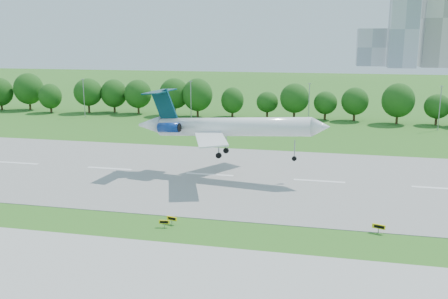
# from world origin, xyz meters

# --- Properties ---
(ground) EXTENTS (600.00, 600.00, 0.00)m
(ground) POSITION_xyz_m (0.00, 0.00, 0.00)
(ground) COLOR #276119
(ground) RESTS_ON ground
(runway) EXTENTS (400.00, 45.00, 0.08)m
(runway) POSITION_xyz_m (0.00, 25.00, 0.04)
(runway) COLOR gray
(runway) RESTS_ON ground
(taxiway) EXTENTS (400.00, 23.00, 0.08)m
(taxiway) POSITION_xyz_m (0.00, -18.00, 0.04)
(taxiway) COLOR #ADADA8
(taxiway) RESTS_ON ground
(tree_line) EXTENTS (288.40, 8.40, 10.40)m
(tree_line) POSITION_xyz_m (0.00, 92.00, 6.19)
(tree_line) COLOR #382314
(tree_line) RESTS_ON ground
(light_poles) EXTENTS (175.90, 0.25, 12.19)m
(light_poles) POSITION_xyz_m (-2.50, 82.00, 6.34)
(light_poles) COLOR gray
(light_poles) RESTS_ON ground
(skyline) EXTENTS (127.00, 52.00, 80.00)m
(skyline) POSITION_xyz_m (100.16, 390.61, 30.46)
(skyline) COLOR #B2B2B7
(skyline) RESTS_ON ground
(airliner) EXTENTS (36.34, 26.27, 11.90)m
(airliner) POSITION_xyz_m (2.50, 25.20, 9.25)
(airliner) COLOR white
(airliner) RESTS_ON ground
(taxi_sign_left) EXTENTS (1.46, 0.34, 1.02)m
(taxi_sign_left) POSITION_xyz_m (0.40, -1.62, 0.75)
(taxi_sign_left) COLOR gray
(taxi_sign_left) RESTS_ON ground
(taxi_sign_centre) EXTENTS (1.55, 0.55, 1.09)m
(taxi_sign_centre) POSITION_xyz_m (1.02, -0.28, 0.80)
(taxi_sign_centre) COLOR gray
(taxi_sign_centre) RESTS_ON ground
(taxi_sign_right) EXTENTS (1.69, 0.70, 1.20)m
(taxi_sign_right) POSITION_xyz_m (28.32, 2.48, 0.89)
(taxi_sign_right) COLOR gray
(taxi_sign_right) RESTS_ON ground
(service_vehicle_a) EXTENTS (3.39, 1.87, 1.06)m
(service_vehicle_a) POSITION_xyz_m (-16.38, 82.25, 0.53)
(service_vehicle_a) COLOR white
(service_vehicle_a) RESTS_ON ground
(service_vehicle_b) EXTENTS (3.55, 1.93, 1.15)m
(service_vehicle_b) POSITION_xyz_m (-5.88, 77.79, 0.57)
(service_vehicle_b) COLOR white
(service_vehicle_b) RESTS_ON ground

